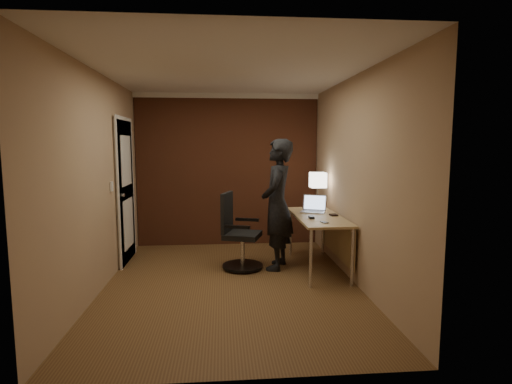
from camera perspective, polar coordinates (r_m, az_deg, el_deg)
room at (r=6.23m, az=-6.52°, el=3.94°), size 4.00×4.00×4.00m
desk at (r=5.44m, az=9.61°, el=-4.67°), size 0.60×1.50×0.73m
desk_lamp at (r=5.95m, az=8.84°, el=1.63°), size 0.22×0.22×0.54m
laptop at (r=5.70m, az=8.24°, el=-2.17°), size 0.41×0.37×0.23m
mouse at (r=5.18m, az=7.93°, el=-3.61°), size 0.06×0.10×0.03m
phone at (r=4.93m, az=9.75°, el=-4.29°), size 0.09×0.13×0.01m
wallet at (r=5.43m, az=11.03°, el=-3.23°), size 0.10×0.12×0.02m
office_chair at (r=5.42m, az=-2.61°, el=-6.30°), size 0.58×0.64×1.01m
person at (r=5.36m, az=3.06°, el=-1.78°), size 0.60×0.74×1.75m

